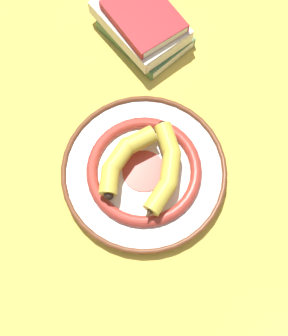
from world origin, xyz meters
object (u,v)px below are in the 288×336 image
banana_a (124,157)px  banana_b (166,170)px  decorative_bowl (144,172)px  book_stack (143,25)px

banana_a → banana_b: (0.08, 0.03, -0.00)m
banana_a → decorative_bowl: bearing=97.6°
banana_a → banana_b: same height
banana_a → banana_b: bearing=104.3°
book_stack → decorative_bowl: bearing=-36.7°
decorative_bowl → banana_b: bearing=23.7°
decorative_bowl → banana_b: size_ratio=1.79×
decorative_bowl → banana_a: 0.06m
banana_a → book_stack: book_stack is taller
decorative_bowl → banana_a: banana_a is taller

